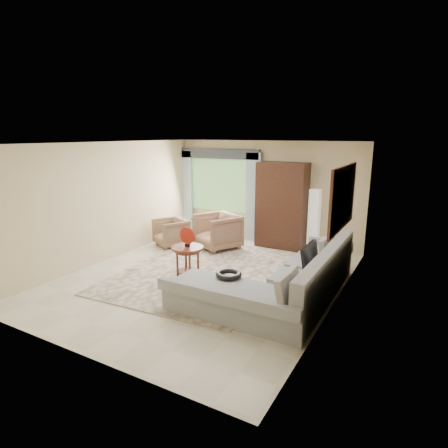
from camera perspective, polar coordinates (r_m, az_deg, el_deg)
The scene contains 17 objects.
ground at distance 7.45m, azimuth -3.02°, elevation -8.21°, with size 6.00×6.00×0.00m, color silver.
area_rug at distance 7.77m, azimuth -3.14°, elevation -7.19°, with size 3.00×4.00×0.02m, color beige.
sectional_sofa at distance 6.48m, azimuth 9.74°, elevation -9.16°, with size 2.30×3.46×0.90m.
tv_screen at distance 6.52m, azimuth 13.00°, elevation -5.06°, with size 0.06×0.74×0.48m, color black.
garden_hose at distance 6.11m, azimuth 0.73°, elevation -7.72°, with size 0.43×0.43×0.09m, color black.
coffee_table at distance 7.41m, azimuth -5.54°, elevation -5.66°, with size 0.62×0.62×0.62m.
red_disc at distance 7.26m, azimuth -5.63°, elevation -1.74°, with size 0.34×0.34×0.03m, color #9F1E0F.
armchair_left at distance 9.49m, azimuth -8.08°, elevation -1.30°, with size 0.74×0.76×0.69m, color #977352.
armchair_right at distance 9.16m, azimuth -0.96°, elevation -1.15°, with size 0.92×0.95×0.86m, color #A07357.
potted_plant at distance 10.55m, azimuth -3.68°, elevation -0.04°, with size 0.50×0.44×0.56m, color #999999.
armoire at distance 9.28m, azimuth 8.80°, elevation 2.80°, with size 1.20×0.55×2.10m, color black.
floor_lamp at distance 9.16m, azimuth 13.55°, elevation 0.52°, with size 0.24×0.24×1.50m, color silver.
window at distance 10.25m, azimuth -0.67°, elevation 5.96°, with size 1.80×0.04×1.40m, color #669E59.
curtain_left at distance 10.77m, azimuth -5.77°, elevation 4.92°, with size 0.40×0.08×2.30m, color #9EB7CC.
curtain_right at distance 9.73m, azimuth 4.46°, elevation 4.02°, with size 0.40×0.08×2.30m, color #9EB7CC.
valance at distance 10.11m, azimuth -0.88°, elevation 10.69°, with size 2.40×0.12×0.26m, color #1E232D.
wall_mirror at distance 6.39m, azimuth 17.63°, elevation 3.81°, with size 0.05×1.70×1.05m.
Camera 1 is at (3.71, -5.84, 2.77)m, focal length 30.00 mm.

